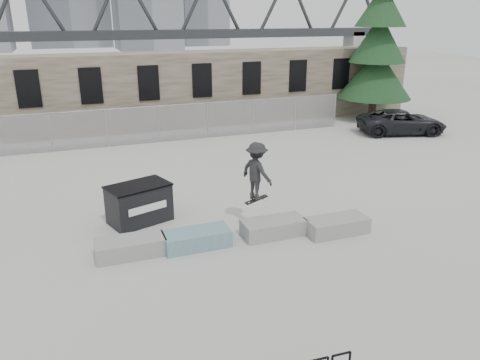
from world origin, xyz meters
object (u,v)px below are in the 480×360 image
Objects in this scene: planter_center_left at (197,238)px; planter_offset at (336,225)px; suv at (402,122)px; skateboarder at (257,171)px; planter_far_left at (130,246)px; dumpster at (139,203)px; spruce_tree at (378,45)px; planter_center_right at (274,227)px.

planter_offset is (4.46, -0.65, 0.00)m from planter_center_left.
skateboarder reaches higher than suv.
planter_offset is 3.08m from skateboarder.
planter_far_left and planter_offset have the same top height.
dumpster is 4.12m from skateboarder.
spruce_tree is 19.14m from skateboarder.
planter_offset is at bearing -128.57° from spruce_tree.
planter_offset is at bearing -145.43° from skateboarder.
spruce_tree is at bearing -69.40° from skateboarder.
planter_far_left is 1.96m from planter_center_left.
planter_center_left is 2.50m from planter_center_right.
dumpster is at bearing 42.21° from skateboarder.
spruce_tree reaches higher than planter_offset.
planter_far_left is 19.48m from suv.
dumpster is 0.46× the size of suv.
planter_far_left is 1.00× the size of planter_center_left.
suv is 15.63m from skateboarder.
planter_center_right is 0.17× the size of spruce_tree.
planter_far_left and planter_center_right have the same top height.
planter_center_right is at bearing 143.99° from suv.
planter_center_right is 2.04m from planter_offset.
planter_far_left is at bearing 176.87° from planter_center_right.
spruce_tree reaches higher than planter_far_left.
suv is at bearing -102.19° from spruce_tree.
planter_far_left is at bearing 172.89° from planter_offset.
dumpster is at bearing 118.67° from planter_center_left.
spruce_tree is (17.92, 13.64, 4.50)m from planter_far_left.
planter_far_left is 1.00× the size of planter_offset.
suv is (12.57, 9.71, 0.42)m from planter_center_right.
spruce_tree is at bearing 40.81° from planter_center_left.
planter_far_left is 4.46m from planter_center_right.
suv reaches higher than planter_far_left.
planter_center_left and planter_offset have the same top height.
planter_offset is 6.55m from dumpster.
skateboarder reaches higher than planter_offset.
skateboarder reaches higher than planter_far_left.
planter_far_left is 0.87× the size of dumpster.
dumpster is 0.20× the size of spruce_tree.
skateboarder reaches higher than planter_center_right.
planter_center_right is 19.86m from spruce_tree.
planter_center_right is 0.99× the size of skateboarder.
suv is (16.39, 7.21, 0.03)m from dumpster.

